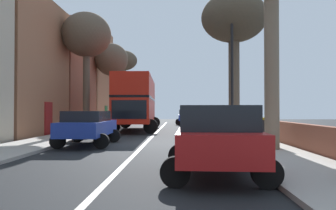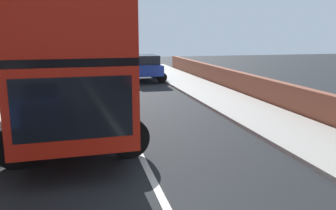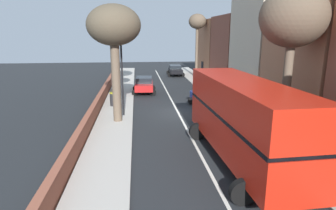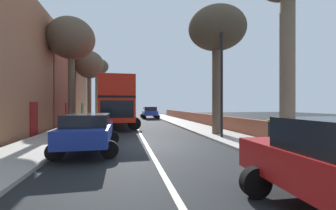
% 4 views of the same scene
% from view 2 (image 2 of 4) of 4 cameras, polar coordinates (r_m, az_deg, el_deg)
% --- Properties ---
extents(double_decker_bus, '(3.82, 10.12, 4.06)m').
position_cam_2_polar(double_decker_bus, '(11.60, -15.85, 7.96)').
color(double_decker_bus, red).
rests_on(double_decker_bus, ground).
extents(parked_car_blue_right_0, '(2.50, 3.99, 1.65)m').
position_cam_2_polar(parked_car_blue_right_0, '(22.44, -4.03, 6.35)').
color(parked_car_blue_right_0, '#1E389E').
rests_on(parked_car_blue_right_0, ground).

